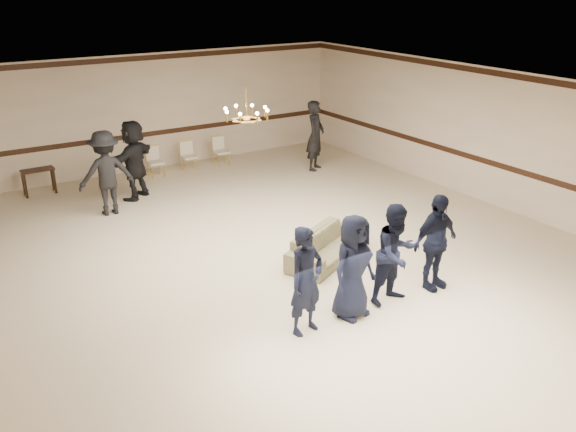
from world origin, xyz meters
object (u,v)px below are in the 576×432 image
Objects in this scene: boy_b at (353,267)px; boy_c at (396,254)px; chandelier at (246,103)px; boy_d at (435,242)px; boy_a at (306,281)px; banquet_chair_left at (155,162)px; settee at (328,246)px; adult_mid at (134,160)px; banquet_chair_mid at (189,157)px; adult_right at (315,136)px; console_table at (39,182)px; adult_left at (106,173)px; banquet_chair_right at (221,151)px.

boy_b is 1.00× the size of boy_c.
boy_d is (1.71, -3.56, -2.01)m from chandelier.
chandelier is at bearing 63.16° from boy_a.
boy_b is 8.74m from banquet_chair_left.
settee is 5.81m from adult_mid.
boy_a is 2.10× the size of banquet_chair_mid.
adult_right is 3.58m from banquet_chair_mid.
adult_left is at bearing -65.73° from console_table.
adult_mid is (-1.06, 3.81, -1.90)m from chandelier.
chandelier is 0.48× the size of adult_mid.
banquet_chair_mid is at bearing 177.62° from adult_mid.
boy_a is 2.10× the size of banquet_chair_left.
banquet_chair_left reaches higher than console_table.
banquet_chair_mid is at bearing 90.92° from boy_d.
boy_a is 0.89× the size of adult_mid.
adult_right reaches higher than boy_a.
chandelier is 1.13× the size of banquet_chair_mid.
adult_left reaches higher than settee.
settee is 8.00m from console_table.
banquet_chair_left reaches higher than settee.
boy_c is 7.68m from adult_right.
banquet_chair_mid is (-0.74, 8.73, -0.46)m from boy_d.
boy_c is 8.75m from banquet_chair_mid.
banquet_chair_mid is 1.06× the size of console_table.
settee is 6.81m from banquet_chair_mid.
adult_mid is 3.37m from banquet_chair_right.
boy_d is 7.35m from adult_right.
boy_a is 1.00× the size of boy_b.
boy_c reaches higher than banquet_chair_mid.
banquet_chair_right is 1.06× the size of console_table.
boy_c is at bearing -152.40° from adult_right.
adult_right is at bearing 40.17° from chandelier.
adult_left is (-2.78, 4.75, 0.68)m from settee.
boy_a is 8.80m from banquet_chair_left.
boy_c is at bearing -11.34° from boy_a.
boy_a is at bearing 176.06° from boy_d.
banquet_chair_mid is at bearing 84.30° from boy_c.
boy_b is 1.00× the size of boy_d.
boy_d is 2.10× the size of banquet_chair_mid.
banquet_chair_mid and banquet_chair_right have the same top height.
banquet_chair_right is at bearing -149.50° from adult_left.
banquet_chair_left is (-4.07, 1.76, -0.56)m from adult_right.
adult_left reaches higher than boy_d.
adult_right reaches higher than banquet_chair_left.
chandelier is 6.67m from console_table.
boy_a and boy_b have the same top height.
banquet_chair_left is (0.06, 8.73, -0.46)m from boy_b.
adult_right is (5.10, -0.40, 0.00)m from adult_mid.
banquet_chair_mid reaches higher than settee.
settee is 1.03× the size of adult_right.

